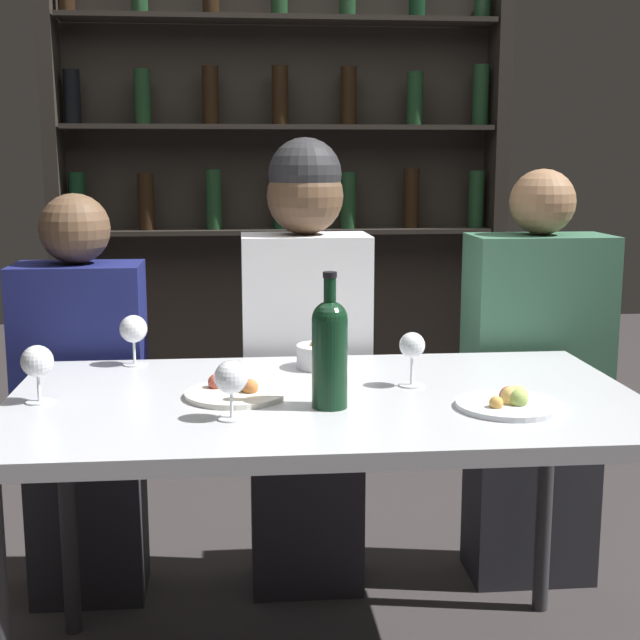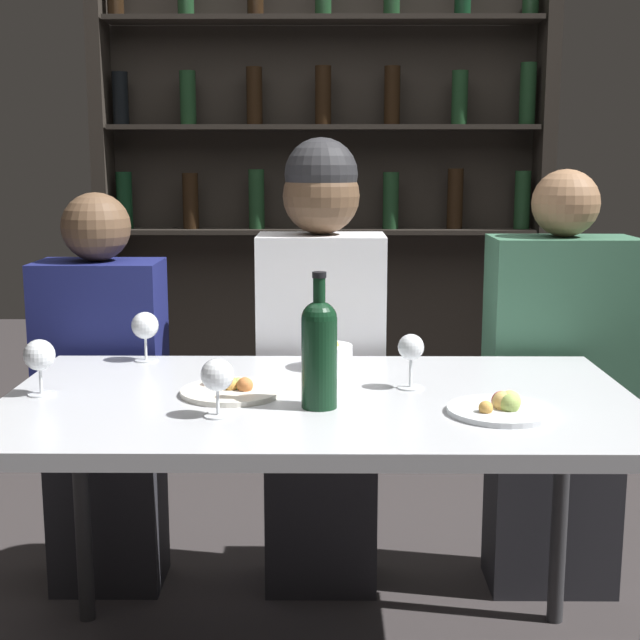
# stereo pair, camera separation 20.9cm
# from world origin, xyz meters

# --- Properties ---
(dining_table) EXTENTS (1.41, 0.81, 0.73)m
(dining_table) POSITION_xyz_m (0.00, 0.00, 0.67)
(dining_table) COLOR #B7BABF
(dining_table) RESTS_ON ground_plane
(wine_rack_wall) EXTENTS (1.93, 0.21, 2.08)m
(wine_rack_wall) POSITION_xyz_m (0.00, 1.95, 1.10)
(wine_rack_wall) COLOR #28231E
(wine_rack_wall) RESTS_ON ground_plane
(wine_bottle) EXTENTS (0.08, 0.08, 0.29)m
(wine_bottle) POSITION_xyz_m (-0.00, -0.10, 0.86)
(wine_bottle) COLOR black
(wine_bottle) RESTS_ON dining_table
(wine_glass_0) EXTENTS (0.07, 0.07, 0.13)m
(wine_glass_0) POSITION_xyz_m (-0.63, -0.00, 0.82)
(wine_glass_0) COLOR silver
(wine_glass_0) RESTS_ON dining_table
(wine_glass_1) EXTENTS (0.07, 0.07, 0.12)m
(wine_glass_1) POSITION_xyz_m (-0.21, -0.17, 0.82)
(wine_glass_1) COLOR silver
(wine_glass_1) RESTS_ON dining_table
(wine_glass_2) EXTENTS (0.07, 0.07, 0.13)m
(wine_glass_2) POSITION_xyz_m (-0.46, 0.34, 0.82)
(wine_glass_2) COLOR silver
(wine_glass_2) RESTS_ON dining_table
(wine_glass_3) EXTENTS (0.06, 0.06, 0.13)m
(wine_glass_3) POSITION_xyz_m (0.21, 0.06, 0.82)
(wine_glass_3) COLOR silver
(wine_glass_3) RESTS_ON dining_table
(food_plate_0) EXTENTS (0.23, 0.23, 0.04)m
(food_plate_0) POSITION_xyz_m (-0.20, 0.01, 0.74)
(food_plate_0) COLOR silver
(food_plate_0) RESTS_ON dining_table
(food_plate_1) EXTENTS (0.22, 0.22, 0.05)m
(food_plate_1) POSITION_xyz_m (0.38, -0.14, 0.75)
(food_plate_1) COLOR silver
(food_plate_1) RESTS_ON dining_table
(snack_bowl) EXTENTS (0.13, 0.13, 0.08)m
(snack_bowl) POSITION_xyz_m (0.02, 0.27, 0.77)
(snack_bowl) COLOR white
(snack_bowl) RESTS_ON dining_table
(seated_person_left) EXTENTS (0.35, 0.22, 1.16)m
(seated_person_left) POSITION_xyz_m (-0.63, 0.56, 0.55)
(seated_person_left) COLOR #26262B
(seated_person_left) RESTS_ON ground_plane
(seated_person_center) EXTENTS (0.36, 0.22, 1.31)m
(seated_person_center) POSITION_xyz_m (0.00, 0.56, 0.66)
(seated_person_center) COLOR #26262B
(seated_person_center) RESTS_ON ground_plane
(seated_person_right) EXTENTS (0.40, 0.22, 1.23)m
(seated_person_right) POSITION_xyz_m (0.68, 0.56, 0.58)
(seated_person_right) COLOR #26262B
(seated_person_right) RESTS_ON ground_plane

